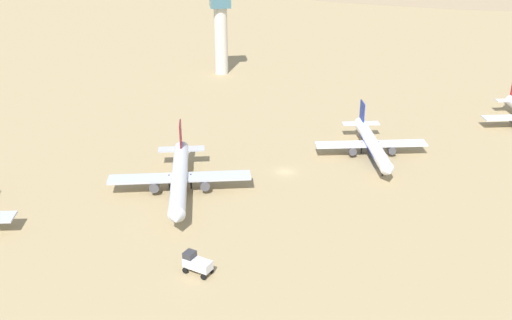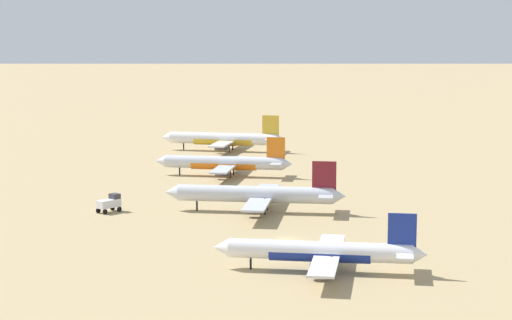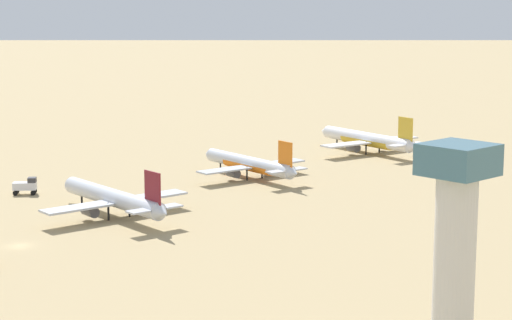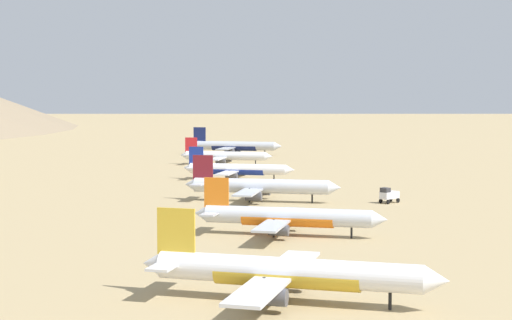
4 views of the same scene
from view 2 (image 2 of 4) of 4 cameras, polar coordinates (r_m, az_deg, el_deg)
ground_plane at (r=178.56m, az=1.94°, el=-4.83°), size 1800.00×1800.00×0.00m
parked_jet_0 at (r=302.24m, az=-1.93°, el=1.29°), size 41.25×33.67×11.91m
parked_jet_1 at (r=251.66m, az=-1.91°, el=-0.19°), size 37.67×30.67×10.86m
parked_jet_2 at (r=203.11m, az=0.08°, el=-2.13°), size 39.74×32.30×11.46m
parked_jet_3 at (r=154.75m, az=4.01°, el=-5.59°), size 35.46×28.85×10.22m
service_truck at (r=205.97m, az=-8.90°, el=-2.59°), size 5.21×5.61×3.90m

